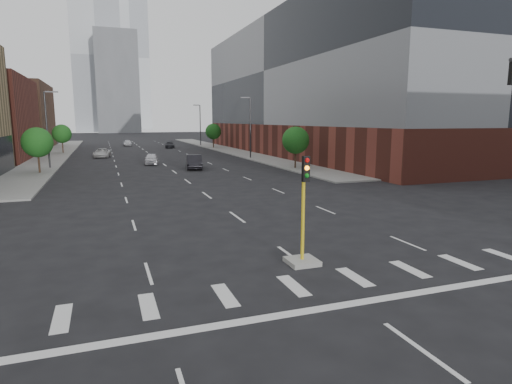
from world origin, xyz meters
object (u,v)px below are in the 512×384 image
car_mid_right (194,162)px  car_deep_right (170,145)px  car_far_left (102,153)px  car_distant (127,143)px  median_traffic_signal (303,241)px  car_near_left (152,159)px

car_mid_right → car_deep_right: size_ratio=1.10×
car_far_left → car_deep_right: 23.00m
car_deep_right → car_distant: (-7.89, 10.11, 0.03)m
median_traffic_signal → car_distant: (-2.27, 84.61, -0.28)m
car_deep_right → car_mid_right: bearing=-85.3°
car_far_left → car_distant: bearing=86.1°
median_traffic_signal → car_far_left: bearing=97.8°
median_traffic_signal → car_near_left: size_ratio=1.03×
median_traffic_signal → car_distant: 84.65m
car_mid_right → car_far_left: 22.94m
median_traffic_signal → car_near_left: (-1.50, 42.30, -0.25)m
car_deep_right → median_traffic_signal: bearing=-85.4°
median_traffic_signal → car_deep_right: (5.61, 74.50, -0.31)m
car_far_left → car_distant: 29.41m
car_far_left → car_distant: car_distant is taller
median_traffic_signal → car_near_left: median_traffic_signal is taller
car_near_left → median_traffic_signal: bearing=-79.3°
car_near_left → car_deep_right: (7.11, 32.20, -0.06)m
car_near_left → car_deep_right: 32.98m
car_near_left → car_mid_right: bearing=-50.6°
car_distant → median_traffic_signal: bearing=-88.7°
median_traffic_signal → car_near_left: 42.33m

